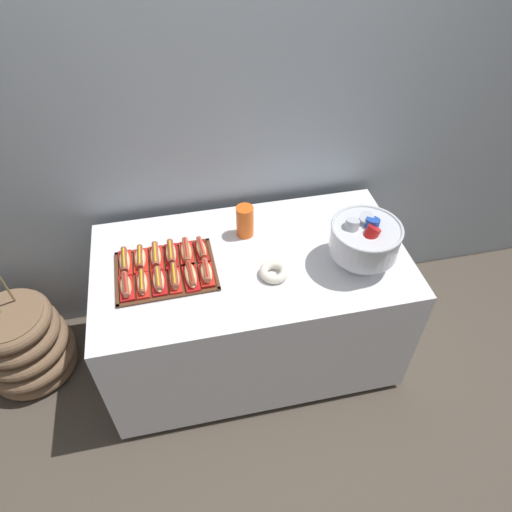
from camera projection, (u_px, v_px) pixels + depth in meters
The scene contains 20 objects.
ground_plane at pixel (252, 350), 2.89m from camera, with size 10.00×10.00×0.00m, color #4C4238.
back_wall at pixel (229, 114), 2.35m from camera, with size 6.00×0.10×2.60m, color #9EA8B2.
buffet_table at pixel (252, 307), 2.60m from camera, with size 1.57×0.86×0.80m.
floor_vase at pixel (24, 343), 2.64m from camera, with size 0.52×0.52×1.08m.
serving_tray at pixel (166, 271), 2.26m from camera, with size 0.49×0.37×0.01m.
hot_dog_0 at pixel (126, 286), 2.16m from camera, with size 0.07×0.16×0.06m.
hot_dog_1 at pixel (142, 283), 2.17m from camera, with size 0.06×0.16×0.06m.
hot_dog_2 at pixel (159, 281), 2.18m from camera, with size 0.07×0.16×0.06m.
hot_dog_3 at pixel (175, 278), 2.19m from camera, with size 0.06×0.17×0.06m.
hot_dog_4 at pixel (191, 275), 2.20m from camera, with size 0.07×0.19×0.06m.
hot_dog_5 at pixel (206, 272), 2.21m from camera, with size 0.07×0.15×0.06m.
hot_dog_6 at pixel (125, 262), 2.27m from camera, with size 0.07×0.18×0.06m.
hot_dog_7 at pixel (140, 259), 2.28m from camera, with size 0.07×0.16×0.06m.
hot_dog_8 at pixel (156, 256), 2.29m from camera, with size 0.06×0.18×0.06m.
hot_dog_9 at pixel (171, 254), 2.30m from camera, with size 0.06×0.18×0.06m.
hot_dog_10 at pixel (186, 252), 2.32m from camera, with size 0.07×0.17×0.06m.
hot_dog_11 at pixel (201, 249), 2.33m from camera, with size 0.06×0.16×0.06m.
punch_bowl at pixel (365, 238), 2.20m from camera, with size 0.34×0.34×0.28m.
cup_stack at pixel (245, 221), 2.40m from camera, with size 0.09×0.09×0.18m.
donut at pixel (274, 272), 2.24m from camera, with size 0.14×0.14×0.04m.
Camera 1 is at (-0.32, -1.62, 2.44)m, focal length 32.79 mm.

